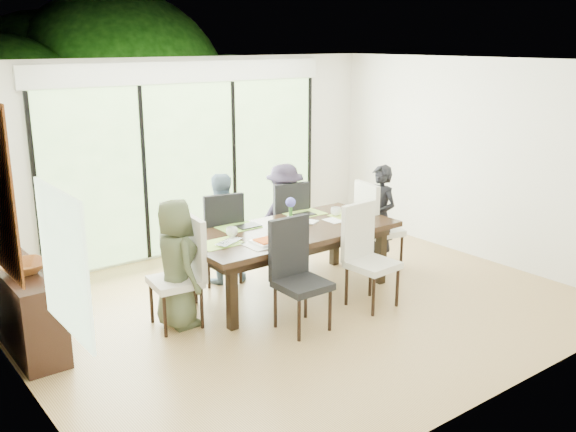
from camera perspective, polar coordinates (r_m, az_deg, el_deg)
floor at (r=7.36m, az=1.19°, el=-7.98°), size 6.00×5.00×0.01m
ceiling at (r=6.76m, az=1.32°, el=13.61°), size 6.00×5.00×0.01m
wall_back at (r=9.00m, az=-8.79°, el=5.21°), size 6.00×0.02×2.70m
wall_front at (r=5.28m, az=18.47°, el=-2.70°), size 6.00×0.02×2.70m
wall_left at (r=5.64m, az=-23.46°, el=-2.05°), size 0.02×5.00×2.70m
wall_right at (r=9.08m, az=16.34°, el=4.87°), size 0.02×5.00×2.70m
glass_doors at (r=8.99m, az=-8.63°, el=4.24°), size 4.20×0.02×2.30m
blinds_header at (r=8.82m, az=-8.94°, el=12.53°), size 4.40×0.06×0.28m
mullion_a at (r=8.21m, az=-21.53°, el=2.25°), size 0.05×0.04×2.30m
mullion_b at (r=8.67m, az=-12.65°, el=3.63°), size 0.05×0.04×2.30m
mullion_c at (r=9.33m, az=-4.82°, el=4.76°), size 0.05×0.04×2.30m
mullion_d at (r=10.14m, az=1.89°, el=5.67°), size 0.05×0.04×2.30m
side_window at (r=4.50m, az=-19.33°, el=-3.90°), size 0.02×0.90×1.00m
deck at (r=10.10m, az=-10.90°, el=-1.95°), size 6.00×1.80×0.10m
rail_top at (r=10.64m, az=-13.00°, el=2.18°), size 6.00×0.08×0.06m
foliage_left at (r=10.86m, az=-24.24°, el=6.26°), size 3.20×3.20×3.20m
foliage_mid at (r=12.06m, az=-14.83°, el=9.61°), size 4.00×4.00×4.00m
foliage_right at (r=12.23m, az=-5.33°, el=7.58°), size 2.80×2.80×2.80m
foliage_far at (r=12.39m, az=-20.35°, el=8.48°), size 3.60×3.60×3.60m
table_top at (r=7.46m, az=0.16°, el=-1.36°), size 2.55×1.17×0.06m
table_apron at (r=7.49m, az=0.16°, el=-2.06°), size 2.33×0.96×0.11m
table_leg_fl at (r=6.68m, az=-5.00°, el=-7.10°), size 0.10×0.10×0.73m
table_leg_fr at (r=7.96m, az=8.26°, el=-3.44°), size 0.10×0.10×0.73m
table_leg_bl at (r=7.37m, az=-8.60°, el=-5.01°), size 0.10×0.10×0.73m
table_leg_br at (r=8.55m, az=4.16°, el=-1.98°), size 0.10×0.10×0.73m
chair_left_end at (r=6.76m, az=-10.03°, el=-5.03°), size 0.54×0.54×1.17m
chair_right_end at (r=8.47m, az=8.25°, el=-0.73°), size 0.57×0.57×1.17m
chair_far_left at (r=7.95m, az=-6.16°, el=-1.75°), size 0.59×0.59×1.17m
chair_far_right at (r=8.48m, az=-0.38°, el=-0.55°), size 0.58×0.58×1.17m
chair_near_left at (r=6.58m, az=1.31°, el=-5.37°), size 0.49×0.49×1.17m
chair_near_right at (r=7.21m, az=7.56°, el=-3.62°), size 0.52×0.52×1.17m
person_left_end at (r=6.73m, az=-9.92°, el=-4.20°), size 0.41×0.65×1.37m
person_right_end at (r=8.43m, az=8.18°, el=-0.10°), size 0.42×0.65×1.37m
person_far_left at (r=7.90m, az=-6.10°, el=-1.09°), size 0.71×0.54×1.37m
person_far_right at (r=8.44m, az=-0.30°, el=0.08°), size 0.70×0.50×1.37m
placemat_left at (r=6.94m, az=-6.08°, el=-2.45°), size 0.47×0.34×0.01m
placemat_right at (r=8.04m, az=5.55°, el=0.07°), size 0.47×0.34×0.01m
placemat_far_l at (r=7.52m, az=-4.42°, el=-1.00°), size 0.47×0.34×0.01m
placemat_far_r at (r=8.08m, az=1.54°, el=0.22°), size 0.47×0.34×0.01m
placemat_paper at (r=6.91m, az=-1.95°, el=-2.45°), size 0.47×0.34×0.01m
tablet_far_l at (r=7.53m, az=-3.57°, el=-0.88°), size 0.28×0.19×0.01m
tablet_far_r at (r=8.01m, az=1.48°, el=0.14°), size 0.25×0.18×0.01m
papers at (r=7.84m, az=4.45°, el=-0.30°), size 0.32×0.23×0.00m
platter_base at (r=6.90m, az=-1.95°, el=-2.33°), size 0.28×0.28×0.03m
platter_snacks at (r=6.90m, az=-1.95°, el=-2.18°), size 0.21×0.21×0.01m
vase at (r=7.50m, az=0.24°, el=-0.51°), size 0.08×0.08×0.13m
hyacinth_stems at (r=7.47m, az=0.24°, el=0.43°), size 0.04×0.04×0.17m
hyacinth_blooms at (r=7.44m, az=0.24°, el=1.22°), size 0.12×0.12×0.12m
laptop at (r=6.90m, az=-4.94°, el=-2.42°), size 0.41×0.35×0.03m
cup_a at (r=7.17m, az=-5.01°, el=-1.42°), size 0.16×0.16×0.10m
cup_b at (r=7.45m, az=1.55°, el=-0.74°), size 0.15×0.15×0.10m
cup_c at (r=8.00m, az=4.28°, el=0.38°), size 0.18×0.18×0.10m
book at (r=7.63m, az=1.43°, el=-0.65°), size 0.26×0.29×0.02m
sideboard at (r=6.78m, az=-22.35°, el=-7.61°), size 0.40×1.42×0.80m
bowl at (r=6.54m, az=-22.51°, el=-4.25°), size 0.42×0.42×0.10m
candlestick_base at (r=6.96m, az=-23.47°, el=-3.47°), size 0.09×0.09×0.04m
candlestick_shaft at (r=6.81m, az=-23.97°, el=0.98°), size 0.02×0.02×1.11m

